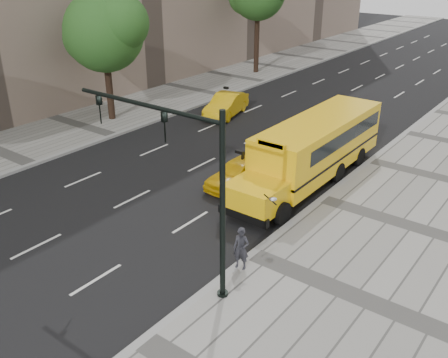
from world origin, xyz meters
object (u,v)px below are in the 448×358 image
Objects in this scene: tree_b at (105,31)px; taxi_far at (226,105)px; taxi_near at (239,172)px; school_bus at (316,145)px; traffic_signal at (186,174)px; pedestrian at (241,248)px.

taxi_far is (5.31, 5.39, -5.01)m from tree_b.
tree_b is 13.75m from taxi_near.
school_bus is 10.49m from traffic_signal.
taxi_near is at bearing -13.75° from tree_b.
taxi_near is 2.48× the size of pedestrian.
traffic_signal is (10.29, -15.73, 3.34)m from taxi_far.
taxi_near is 11.02m from taxi_far.
taxi_far is (-7.10, 8.43, 0.08)m from taxi_near.
school_bus is 7.30× the size of pedestrian.
tree_b is 15.43m from school_bus.
pedestrian is at bearing 58.16° from traffic_signal.
tree_b is 5.18× the size of pedestrian.
traffic_signal reaches higher than taxi_near.
school_bus is at bearing 51.17° from taxi_near.
tree_b reaches higher than taxi_far.
pedestrian is (11.28, -14.12, 0.19)m from taxi_far.
school_bus is 8.80m from pedestrian.
traffic_signal is at bearing -70.42° from taxi_far.
school_bus is at bearing 93.88° from traffic_signal.
taxi_far is at bearing 114.50° from pedestrian.
tree_b reaches higher than taxi_near.
tree_b is 1.81× the size of taxi_far.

